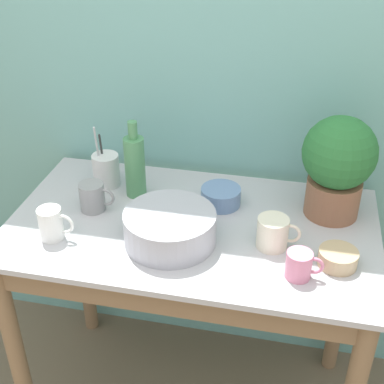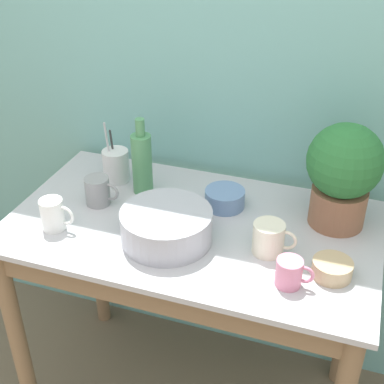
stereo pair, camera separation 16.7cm
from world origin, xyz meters
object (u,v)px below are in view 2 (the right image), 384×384
mug_pink (290,273)px  mug_white (53,214)px  utensil_cup (116,165)px  bowl_small_blue (225,198)px  potted_plant (343,172)px  mug_cream (269,238)px  bowl_wash_large (167,226)px  mug_grey (98,191)px  bottle_tall (142,162)px  bowl_small_tan (332,269)px

mug_pink → mug_white: mug_white is taller
mug_pink → utensil_cup: utensil_cup is taller
mug_white → bowl_small_blue: bearing=32.4°
potted_plant → bowl_small_blue: 0.40m
mug_pink → mug_cream: size_ratio=0.80×
potted_plant → bowl_wash_large: (-0.48, -0.27, -0.14)m
bowl_wash_large → mug_white: 0.37m
mug_grey → mug_cream: bearing=-7.2°
potted_plant → mug_cream: bearing=-128.0°
bowl_wash_large → potted_plant: bearing=28.7°
bottle_tall → mug_cream: (0.49, -0.20, -0.07)m
bowl_wash_large → mug_cream: bowl_wash_large is taller
mug_white → bowl_small_tan: bearing=3.5°
mug_pink → mug_grey: bearing=163.5°
bottle_tall → mug_grey: bearing=-131.9°
mug_cream → utensil_cup: 0.67m
potted_plant → bowl_small_tan: potted_plant is taller
bowl_wash_large → mug_white: mug_white is taller
mug_grey → utensil_cup: 0.17m
mug_cream → bowl_small_blue: 0.28m
bottle_tall → mug_cream: bearing=-22.1°
mug_grey → bowl_small_blue: 0.43m
mug_grey → bowl_small_tan: mug_grey is taller
bottle_tall → mug_white: size_ratio=2.45×
mug_pink → utensil_cup: 0.80m
bowl_small_tan → potted_plant: bearing=93.9°
mug_pink → bowl_small_tan: size_ratio=0.94×
potted_plant → bowl_wash_large: 0.57m
bottle_tall → mug_white: (-0.18, -0.30, -0.06)m
bowl_small_tan → utensil_cup: (-0.81, 0.29, 0.04)m
bottle_tall → utensil_cup: bottle_tall is taller
mug_cream → mug_grey: bearing=172.8°
bowl_wash_large → bowl_small_tan: bearing=-0.9°
potted_plant → bowl_wash_large: potted_plant is taller
potted_plant → mug_grey: 0.81m
bowl_wash_large → utensil_cup: utensil_cup is taller
mug_pink → bowl_small_tan: (0.11, 0.08, -0.02)m
mug_cream → utensil_cup: utensil_cup is taller
mug_grey → mug_white: bearing=-109.7°
mug_pink → utensil_cup: bearing=152.2°
mug_grey → bowl_small_tan: (0.80, -0.13, -0.03)m
bottle_tall → mug_cream: size_ratio=2.09×
bottle_tall → bowl_small_blue: bottle_tall is taller
bowl_wash_large → bowl_small_tan: size_ratio=2.49×
mug_cream → mug_white: bearing=-171.3°
mug_cream → potted_plant: bearing=52.0°
bottle_tall → mug_pink: bearing=-29.5°
bowl_small_blue → bowl_small_tan: bearing=-33.0°
potted_plant → mug_pink: 0.39m
potted_plant → mug_pink: size_ratio=3.23×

